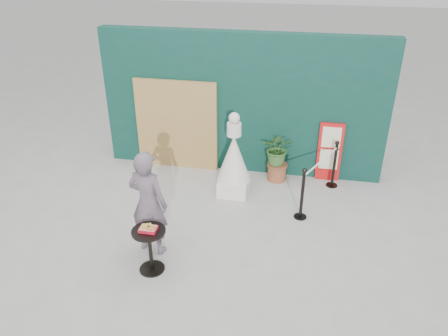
# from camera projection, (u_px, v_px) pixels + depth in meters

# --- Properties ---
(ground) EXTENTS (60.00, 60.00, 0.00)m
(ground) POSITION_uv_depth(u_px,v_px,m) (210.00, 255.00, 7.18)
(ground) COLOR #ADAAA5
(ground) RESTS_ON ground
(back_wall) EXTENTS (6.00, 0.30, 3.00)m
(back_wall) POSITION_uv_depth(u_px,v_px,m) (242.00, 104.00, 9.20)
(back_wall) COLOR #0B322B
(back_wall) RESTS_ON ground
(bamboo_fence) EXTENTS (1.80, 0.08, 2.00)m
(bamboo_fence) POSITION_uv_depth(u_px,v_px,m) (177.00, 125.00, 9.49)
(bamboo_fence) COLOR tan
(bamboo_fence) RESTS_ON ground
(woman) EXTENTS (0.74, 0.56, 1.82)m
(woman) POSITION_uv_depth(u_px,v_px,m) (148.00, 203.00, 6.90)
(woman) COLOR #675863
(woman) RESTS_ON ground
(menu_board) EXTENTS (0.50, 0.07, 1.30)m
(menu_board) POSITION_uv_depth(u_px,v_px,m) (329.00, 152.00, 9.10)
(menu_board) COLOR red
(menu_board) RESTS_ON ground
(statue) EXTENTS (0.68, 0.68, 1.74)m
(statue) POSITION_uv_depth(u_px,v_px,m) (234.00, 162.00, 8.59)
(statue) COLOR white
(statue) RESTS_ON ground
(cafe_table) EXTENTS (0.52, 0.52, 0.75)m
(cafe_table) POSITION_uv_depth(u_px,v_px,m) (150.00, 244.00, 6.65)
(cafe_table) COLOR black
(cafe_table) RESTS_ON ground
(food_basket) EXTENTS (0.26, 0.19, 0.11)m
(food_basket) POSITION_uv_depth(u_px,v_px,m) (148.00, 228.00, 6.51)
(food_basket) COLOR red
(food_basket) RESTS_ON cafe_table
(planter) EXTENTS (0.64, 0.56, 1.10)m
(planter) POSITION_uv_depth(u_px,v_px,m) (278.00, 153.00, 9.11)
(planter) COLOR brown
(planter) RESTS_ON ground
(stanchion_barrier) EXTENTS (0.84, 1.54, 1.03)m
(stanchion_barrier) POSITION_uv_depth(u_px,v_px,m) (319.00, 179.00, 8.43)
(stanchion_barrier) COLOR black
(stanchion_barrier) RESTS_ON ground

